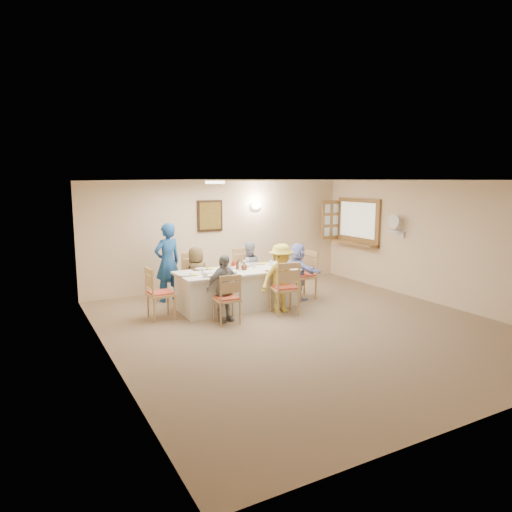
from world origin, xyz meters
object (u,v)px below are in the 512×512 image
desk_fan (395,224)px  chair_right_end (303,275)px  serving_hatch (358,222)px  chair_left_end (161,293)px  chair_back_right (246,272)px  caregiver (168,262)px  condiment_ketchup (233,265)px  diner_front_right (281,278)px  diner_right_end (298,271)px  dining_table (237,289)px  diner_front_left (224,288)px  chair_front_left (227,298)px  chair_back_left (194,278)px  chair_front_right (285,287)px  diner_back_left (196,275)px  diner_back_right (249,269)px

desk_fan → chair_right_end: 2.37m
serving_hatch → chair_left_end: bearing=-171.5°
chair_back_right → chair_right_end: bearing=-35.4°
serving_hatch → caregiver: size_ratio=0.91×
serving_hatch → condiment_ketchup: bearing=-168.8°
serving_hatch → diner_front_right: serving_hatch is taller
desk_fan → diner_right_end: bearing=165.5°
diner_right_end → dining_table: bearing=80.3°
chair_back_right → caregiver: caregiver is taller
desk_fan → condiment_ketchup: size_ratio=1.37×
chair_right_end → condiment_ketchup: (-1.63, 0.03, 0.36)m
chair_right_end → diner_front_left: diner_front_left is taller
chair_left_end → diner_front_left: 1.17m
serving_hatch → chair_front_left: 4.71m
diner_right_end → caregiver: size_ratio=0.74×
serving_hatch → dining_table: bearing=-168.1°
serving_hatch → chair_left_end: size_ratio=1.55×
chair_back_left → diner_front_right: size_ratio=0.77×
dining_table → chair_front_right: bearing=-53.1°
chair_front_left → diner_back_left: diner_back_left is taller
diner_back_left → diner_back_right: size_ratio=0.98×
chair_right_end → caregiver: bearing=-116.4°
diner_back_right → caregiver: (-1.65, 0.47, 0.22)m
desk_fan → diner_front_right: 3.13m
chair_back_right → diner_right_end: (0.82, -0.80, 0.09)m
chair_right_end → diner_front_right: diner_front_right is taller
chair_back_right → diner_right_end: bearing=-39.6°
chair_right_end → diner_right_end: (-0.13, 0.00, 0.09)m
chair_front_right → chair_right_end: 1.24m
dining_table → chair_left_end: size_ratio=2.47×
chair_front_left → diner_right_end: diner_right_end is taller
chair_front_left → chair_front_right: 1.20m
chair_front_left → diner_back_right: 1.91m
serving_hatch → diner_right_end: size_ratio=1.24×
chair_back_left → chair_right_end: size_ratio=1.00×
chair_back_left → diner_front_right: diner_front_right is taller
chair_front_left → diner_back_right: size_ratio=0.75×
chair_front_left → diner_front_right: bearing=-170.1°
chair_right_end → diner_front_right: (-0.95, -0.68, 0.15)m
diner_front_right → chair_right_end: bearing=37.1°
chair_back_right → chair_left_end: 2.29m
chair_left_end → diner_back_left: (0.95, 0.68, 0.11)m
chair_front_right → chair_left_end: bearing=-9.4°
diner_front_left → condiment_ketchup: (0.52, 0.71, 0.26)m
chair_front_right → serving_hatch: bearing=-142.0°
chair_front_right → diner_back_right: (-0.00, 1.48, 0.09)m
chair_back_right → caregiver: size_ratio=0.63×
diner_back_left → diner_front_right: size_ratio=0.89×
chair_front_right → diner_back_left: bearing=-40.0°
desk_fan → chair_front_left: (-4.20, -0.23, -1.10)m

